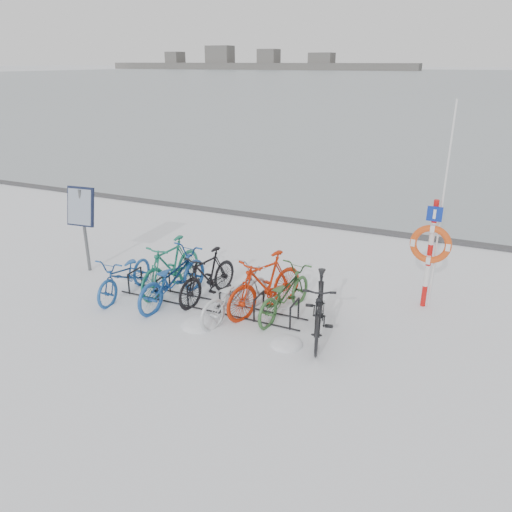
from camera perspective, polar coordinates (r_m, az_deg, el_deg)
ground at (r=10.05m, az=-5.33°, el=-5.68°), size 900.00×900.00×0.00m
ice_sheet at (r=162.85m, az=24.18°, el=18.07°), size 400.00×298.00×0.02m
quay_edge at (r=15.05m, az=5.81°, el=3.86°), size 400.00×0.25×0.10m
bike_rack at (r=9.97m, az=-5.37°, el=-4.75°), size 4.00×0.48×0.46m
info_board at (r=11.82m, az=-19.33°, el=4.81°), size 0.68×0.31×1.98m
lifebuoy_station at (r=10.00m, az=19.36°, el=1.28°), size 0.76×0.22×3.96m
shoreline at (r=296.14m, az=-0.84°, el=21.07°), size 180.00×12.00×9.50m
bike_0 at (r=10.64m, az=-14.74°, el=-1.96°), size 0.72×1.83×0.94m
bike_1 at (r=10.62m, az=-9.72°, el=-0.96°), size 0.71×1.96×1.15m
bike_2 at (r=10.13m, az=-9.54°, el=-2.29°), size 0.93×2.12×1.08m
bike_3 at (r=10.15m, az=-5.55°, el=-2.09°), size 0.79×1.82×1.06m
bike_4 at (r=9.41m, az=-2.43°, el=-4.25°), size 1.12×1.98×0.98m
bike_5 at (r=9.59m, az=1.06°, el=-3.02°), size 1.26×2.05×1.19m
bike_6 at (r=9.50m, az=3.23°, el=-4.09°), size 0.91×1.89×0.95m
bike_7 at (r=8.81m, az=7.27°, el=-5.62°), size 1.02×2.02×1.17m
snow_drifts at (r=9.70m, az=-3.30°, el=-6.67°), size 4.87×2.12×0.24m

